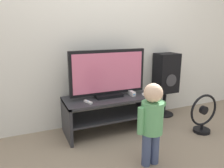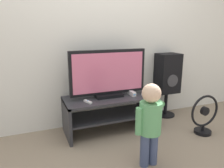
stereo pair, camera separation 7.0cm
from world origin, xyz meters
TOP-DOWN VIEW (x-y plane):
  - ground_plane at (0.00, 0.00)m, footprint 16.00×16.00m
  - wall_back at (0.00, 0.58)m, footprint 10.00×0.06m
  - tv_stand at (0.00, 0.25)m, footprint 1.13×0.50m
  - television at (0.00, 0.27)m, footprint 0.98×0.20m
  - game_console at (0.30, 0.22)m, footprint 0.05×0.17m
  - remote_primary at (-0.31, 0.14)m, footprint 0.07×0.13m
  - child at (0.09, -0.58)m, footprint 0.31×0.46m
  - speaker_tower at (0.98, 0.41)m, footprint 0.32×0.29m
  - floor_fan at (1.07, -0.27)m, footprint 0.41×0.21m

SIDE VIEW (x-z plane):
  - ground_plane at x=0.00m, z-range 0.00..0.00m
  - floor_fan at x=1.07m, z-range -0.03..0.48m
  - tv_stand at x=0.00m, z-range 0.08..0.53m
  - remote_primary at x=-0.31m, z-range 0.45..0.48m
  - game_console at x=0.30m, z-range 0.45..0.51m
  - child at x=0.09m, z-range 0.07..0.89m
  - speaker_tower at x=0.98m, z-range 0.15..1.10m
  - television at x=0.00m, z-range 0.45..1.04m
  - wall_back at x=0.00m, z-range 0.00..2.60m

